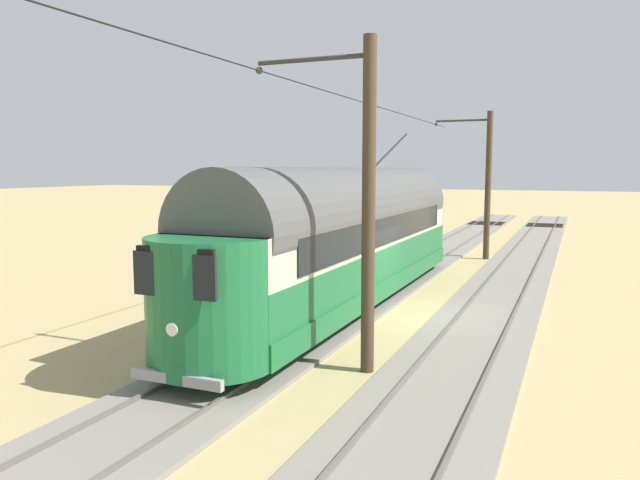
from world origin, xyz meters
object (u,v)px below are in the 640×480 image
at_px(catenary_pole_mid_near, 365,200).
at_px(spare_tie_stack, 332,262).
at_px(catenary_pole_foreground, 487,183).
at_px(vintage_streetcar, 349,234).

relative_size(catenary_pole_mid_near, spare_tie_stack, 2.89).
bearing_deg(catenary_pole_mid_near, spare_tie_stack, -65.02).
xyz_separation_m(catenary_pole_foreground, spare_tie_stack, (5.63, 5.47, -3.35)).
distance_m(catenary_pole_mid_near, spare_tie_stack, 13.74).
relative_size(catenary_pole_foreground, catenary_pole_mid_near, 1.00).
distance_m(vintage_streetcar, spare_tie_stack, 7.43).
bearing_deg(spare_tie_stack, vintage_streetcar, 116.40).
xyz_separation_m(vintage_streetcar, catenary_pole_foreground, (-2.44, -11.89, 1.36)).
xyz_separation_m(vintage_streetcar, catenary_pole_mid_near, (-2.44, 5.67, 1.36)).
xyz_separation_m(vintage_streetcar, spare_tie_stack, (3.18, -6.41, -1.99)).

